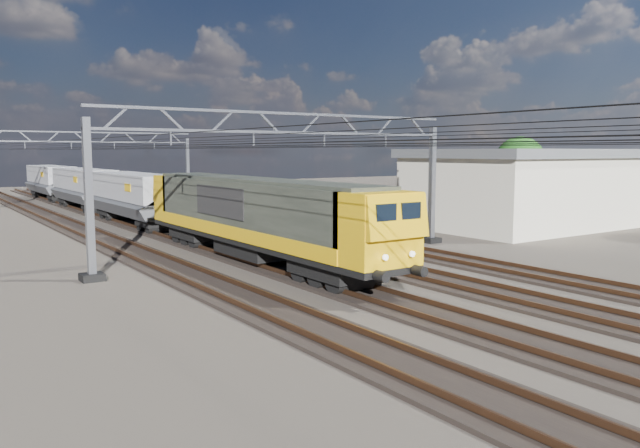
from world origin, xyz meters
TOP-DOWN VIEW (x-y plane):
  - ground at (0.00, 0.00)m, footprint 160.00×160.00m
  - track_outer_west at (-6.00, 0.00)m, footprint 2.60×140.00m
  - track_loco at (-2.00, 0.00)m, footprint 2.60×140.00m
  - track_inner_east at (2.00, 0.00)m, footprint 2.60×140.00m
  - track_outer_east at (6.00, 0.00)m, footprint 2.60×140.00m
  - catenary_gantry_mid at (0.00, 4.00)m, footprint 19.90×0.90m
  - catenary_gantry_far at (0.00, 40.00)m, footprint 19.90×0.90m
  - overhead_wires at (0.00, 8.00)m, footprint 12.03×140.00m
  - locomotive at (-2.00, 3.98)m, footprint 2.76×21.10m
  - hopper_wagon_lead at (-2.00, 21.68)m, footprint 3.38×13.00m
  - hopper_wagon_mid at (-2.00, 35.88)m, footprint 3.38×13.00m
  - hopper_wagon_third at (-2.00, 50.08)m, footprint 3.38×13.00m
  - industrial_shed at (22.00, 6.00)m, footprint 18.60×10.60m
  - tree_far at (30.32, 13.79)m, footprint 4.95×4.55m

SIDE VIEW (x-z plane):
  - ground at x=0.00m, z-range 0.00..0.00m
  - track_outer_west at x=-6.00m, z-range -0.08..0.22m
  - track_loco at x=-2.00m, z-range -0.08..0.22m
  - track_inner_east at x=2.00m, z-range -0.08..0.22m
  - track_outer_east at x=6.00m, z-range -0.08..0.22m
  - hopper_wagon_lead at x=-2.00m, z-range 0.60..3.86m
  - hopper_wagon_mid at x=-2.00m, z-range 0.60..3.86m
  - hopper_wagon_third at x=-2.00m, z-range 0.60..3.86m
  - locomotive at x=-2.00m, z-range 0.52..4.14m
  - industrial_shed at x=22.00m, z-range 0.03..5.43m
  - catenary_gantry_mid at x=0.00m, z-range 0.35..7.46m
  - catenary_gantry_far at x=0.00m, z-range 0.35..7.46m
  - tree_far at x=30.32m, z-range 0.89..7.46m
  - overhead_wires at x=0.00m, z-range 5.48..6.02m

